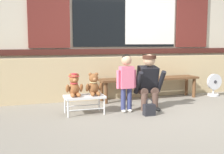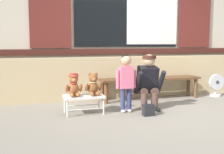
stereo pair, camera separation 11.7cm
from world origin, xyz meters
The scene contains 11 objects.
ground_plane centered at (0.00, 0.00, 0.00)m, with size 60.00×60.00×0.00m, color gray.
brick_low_wall centered at (0.00, 1.43, 0.42)m, with size 7.98×0.25×0.85m, color tan.
shop_facade centered at (0.00, 1.94, 1.86)m, with size 8.14×0.26×3.71m.
wooden_bench_long centered at (0.21, 1.06, 0.37)m, with size 2.10×0.40×0.44m.
small_display_bench centered at (-1.32, 0.29, 0.27)m, with size 0.64×0.36×0.30m.
teddy_bear_with_hat centered at (-1.48, 0.29, 0.47)m, with size 0.28×0.27×0.36m.
teddy_bear_plain centered at (-1.16, 0.29, 0.46)m, with size 0.28×0.26×0.36m.
child_standing centered at (-0.64, 0.20, 0.59)m, with size 0.35×0.18×0.96m.
adult_crouching centered at (-0.21, 0.26, 0.48)m, with size 0.50×0.49×0.95m.
handbag_on_ground centered at (-0.38, -0.14, 0.10)m, with size 0.18×0.11×0.27m.
floor_fan centered at (1.68, 0.92, 0.24)m, with size 0.34×0.24×0.48m.
Camera 2 is at (-2.23, -4.15, 1.15)m, focal length 45.63 mm.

